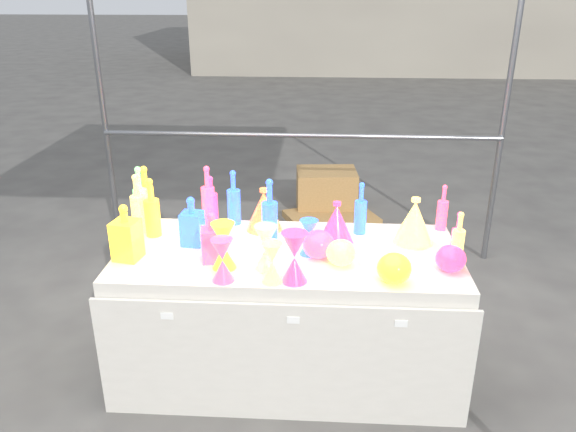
# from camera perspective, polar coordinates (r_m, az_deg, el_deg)

# --- Properties ---
(ground) EXTENTS (80.00, 80.00, 0.00)m
(ground) POSITION_cam_1_polar(r_m,az_deg,el_deg) (3.37, 0.00, -15.12)
(ground) COLOR slate
(ground) RESTS_ON ground
(display_table) EXTENTS (1.84, 0.83, 0.75)m
(display_table) POSITION_cam_1_polar(r_m,az_deg,el_deg) (3.14, -0.01, -9.81)
(display_table) COLOR silver
(display_table) RESTS_ON ground
(cardboard_box_closed) EXTENTS (0.60, 0.45, 0.41)m
(cardboard_box_closed) POSITION_cam_1_polar(r_m,az_deg,el_deg) (5.44, 3.91, 2.57)
(cardboard_box_closed) COLOR #AE844E
(cardboard_box_closed) RESTS_ON ground
(cardboard_box_flat) EXTENTS (0.94, 0.83, 0.07)m
(cardboard_box_flat) POSITION_cam_1_polar(r_m,az_deg,el_deg) (5.25, 4.41, -0.20)
(cardboard_box_flat) COLOR #AE844E
(cardboard_box_flat) RESTS_ON ground
(bottle_0) EXTENTS (0.11, 0.11, 0.34)m
(bottle_0) POSITION_cam_1_polar(r_m,az_deg,el_deg) (3.37, -14.22, 2.15)
(bottle_0) COLOR red
(bottle_0) RESTS_ON display_table
(bottle_1) EXTENTS (0.09, 0.09, 0.33)m
(bottle_1) POSITION_cam_1_polar(r_m,az_deg,el_deg) (3.26, -5.54, 1.90)
(bottle_1) COLOR #1A9356
(bottle_1) RESTS_ON display_table
(bottle_2) EXTENTS (0.09, 0.09, 0.36)m
(bottle_2) POSITION_cam_1_polar(r_m,az_deg,el_deg) (3.27, -8.14, 2.08)
(bottle_2) COLOR #FF561A
(bottle_2) RESTS_ON display_table
(bottle_3) EXTENTS (0.09, 0.09, 0.29)m
(bottle_3) POSITION_cam_1_polar(r_m,az_deg,el_deg) (3.29, -7.81, 1.64)
(bottle_3) COLOR #1C3BA5
(bottle_3) RESTS_ON display_table
(bottle_4) EXTENTS (0.10, 0.10, 0.35)m
(bottle_4) POSITION_cam_1_polar(r_m,az_deg,el_deg) (3.23, -15.00, 1.21)
(bottle_4) COLOR #15877C
(bottle_4) RESTS_ON display_table
(bottle_5) EXTENTS (0.10, 0.10, 0.37)m
(bottle_5) POSITION_cam_1_polar(r_m,az_deg,el_deg) (3.28, -14.75, 1.78)
(bottle_5) COLOR #D129CB
(bottle_5) RESTS_ON display_table
(bottle_6) EXTENTS (0.10, 0.10, 0.34)m
(bottle_6) POSITION_cam_1_polar(r_m,az_deg,el_deg) (3.18, -13.69, 0.87)
(bottle_6) COLOR red
(bottle_6) RESTS_ON display_table
(bottle_7) EXTENTS (0.11, 0.11, 0.36)m
(bottle_7) POSITION_cam_1_polar(r_m,az_deg,el_deg) (3.00, -1.87, 0.49)
(bottle_7) COLOR #1A9356
(bottle_7) RESTS_ON display_table
(decanter_0) EXTENTS (0.15, 0.15, 0.30)m
(decanter_0) POSITION_cam_1_polar(r_m,az_deg,el_deg) (2.94, -16.14, -1.57)
(decanter_0) COLOR red
(decanter_0) RESTS_ON display_table
(decanter_1) EXTENTS (0.12, 0.12, 0.26)m
(decanter_1) POSITION_cam_1_polar(r_m,az_deg,el_deg) (2.84, -7.72, -2.12)
(decanter_1) COLOR #FF561A
(decanter_1) RESTS_ON display_table
(decanter_2) EXTENTS (0.12, 0.12, 0.27)m
(decanter_2) POSITION_cam_1_polar(r_m,az_deg,el_deg) (3.04, -9.73, -0.49)
(decanter_2) COLOR #1A9356
(decanter_2) RESTS_ON display_table
(hourglass_0) EXTENTS (0.12, 0.12, 0.22)m
(hourglass_0) POSITION_cam_1_polar(r_m,az_deg,el_deg) (2.65, -6.68, -4.47)
(hourglass_0) COLOR #FF561A
(hourglass_0) RESTS_ON display_table
(hourglass_1) EXTENTS (0.13, 0.13, 0.25)m
(hourglass_1) POSITION_cam_1_polar(r_m,az_deg,el_deg) (2.62, 0.65, -4.22)
(hourglass_1) COLOR #1C3BA5
(hourglass_1) RESTS_ON display_table
(hourglass_2) EXTENTS (0.11, 0.11, 0.20)m
(hourglass_2) POSITION_cam_1_polar(r_m,az_deg,el_deg) (2.63, -1.63, -4.77)
(hourglass_2) COLOR #15877C
(hourglass_2) RESTS_ON display_table
(hourglass_3) EXTENTS (0.15, 0.15, 0.23)m
(hourglass_3) POSITION_cam_1_polar(r_m,az_deg,el_deg) (2.74, -2.27, -3.23)
(hourglass_3) COLOR #D129CB
(hourglass_3) RESTS_ON display_table
(hourglass_4) EXTENTS (0.13, 0.13, 0.24)m
(hourglass_4) POSITION_cam_1_polar(r_m,az_deg,el_deg) (2.77, -6.55, -3.02)
(hourglass_4) COLOR red
(hourglass_4) RESTS_ON display_table
(hourglass_5) EXTENTS (0.10, 0.10, 0.19)m
(hourglass_5) POSITION_cam_1_polar(r_m,az_deg,el_deg) (2.90, 2.12, -2.19)
(hourglass_5) COLOR #1A9356
(hourglass_5) RESTS_ON display_table
(globe_0) EXTENTS (0.18, 0.18, 0.13)m
(globe_0) POSITION_cam_1_polar(r_m,az_deg,el_deg) (2.69, 10.72, -5.39)
(globe_0) COLOR red
(globe_0) RESTS_ON display_table
(globe_1) EXTENTS (0.18, 0.18, 0.12)m
(globe_1) POSITION_cam_1_polar(r_m,az_deg,el_deg) (2.81, 5.42, -3.89)
(globe_1) COLOR #15877C
(globe_1) RESTS_ON display_table
(globe_2) EXTENTS (0.20, 0.20, 0.13)m
(globe_2) POSITION_cam_1_polar(r_m,az_deg,el_deg) (2.88, 3.12, -3.02)
(globe_2) COLOR #FF561A
(globe_2) RESTS_ON display_table
(globe_3) EXTENTS (0.18, 0.18, 0.12)m
(globe_3) POSITION_cam_1_polar(r_m,az_deg,el_deg) (2.86, 16.17, -4.31)
(globe_3) COLOR #1C3BA5
(globe_3) RESTS_ON display_table
(lampshade_0) EXTENTS (0.22, 0.22, 0.25)m
(lampshade_0) POSITION_cam_1_polar(r_m,az_deg,el_deg) (3.19, -2.46, 0.72)
(lampshade_0) COLOR yellow
(lampshade_0) RESTS_ON display_table
(lampshade_2) EXTENTS (0.22, 0.22, 0.24)m
(lampshade_2) POSITION_cam_1_polar(r_m,az_deg,el_deg) (3.03, 4.94, -0.64)
(lampshade_2) COLOR #1C3BA5
(lampshade_2) RESTS_ON display_table
(lampshade_3) EXTENTS (0.23, 0.23, 0.26)m
(lampshade_3) POSITION_cam_1_polar(r_m,az_deg,el_deg) (3.09, 12.70, -0.43)
(lampshade_3) COLOR #15877C
(lampshade_3) RESTS_ON display_table
(bottle_8) EXTENTS (0.08, 0.08, 0.30)m
(bottle_8) POSITION_cam_1_polar(r_m,az_deg,el_deg) (3.15, 7.40, 0.80)
(bottle_8) COLOR #1A9356
(bottle_8) RESTS_ON display_table
(bottle_9) EXTENTS (0.08, 0.08, 0.27)m
(bottle_9) POSITION_cam_1_polar(r_m,az_deg,el_deg) (3.29, 15.44, 0.85)
(bottle_9) COLOR #FF561A
(bottle_9) RESTS_ON display_table
(bottle_10) EXTENTS (0.07, 0.07, 0.26)m
(bottle_10) POSITION_cam_1_polar(r_m,az_deg,el_deg) (2.95, 16.81, -1.94)
(bottle_10) COLOR #1C3BA5
(bottle_10) RESTS_ON display_table
(bottle_11) EXTENTS (0.06, 0.06, 0.27)m
(bottle_11) POSITION_cam_1_polar(r_m,az_deg,el_deg) (2.93, 16.94, -2.07)
(bottle_11) COLOR #15877C
(bottle_11) RESTS_ON display_table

